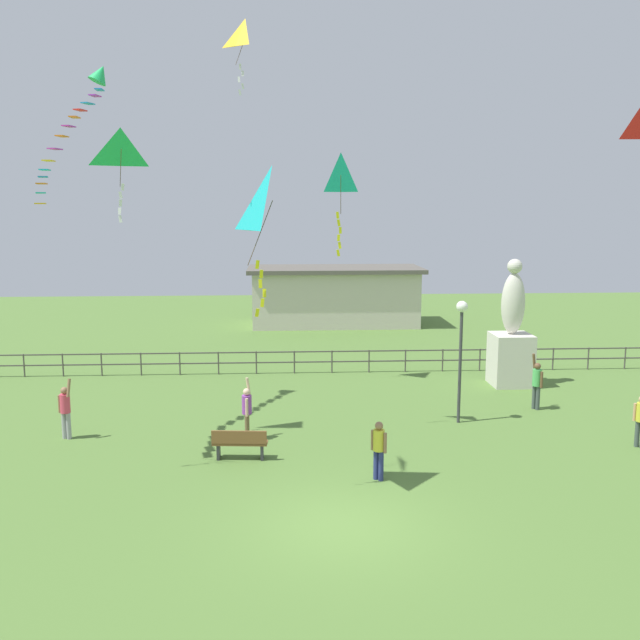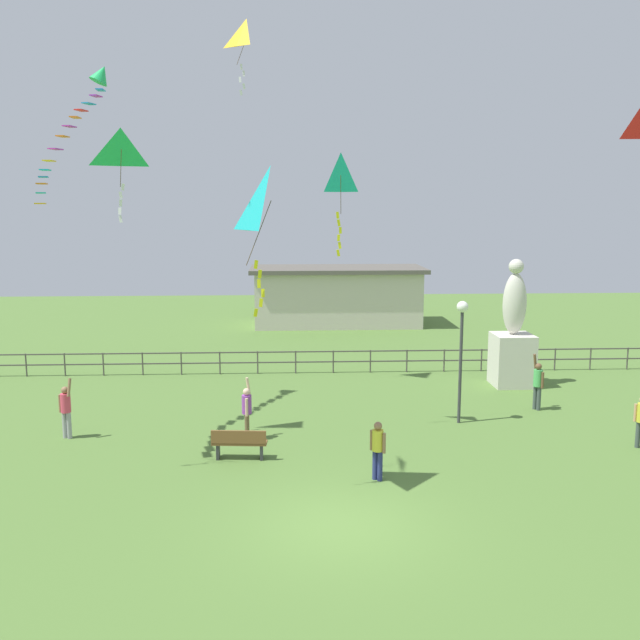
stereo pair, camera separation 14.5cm
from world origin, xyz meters
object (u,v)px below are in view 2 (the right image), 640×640
object	(u,v)px
person_3	(378,447)
kite_6	(121,152)
person_0	(538,382)
kite_2	(246,39)
kite_4	(341,180)
kite_5	(270,205)
park_bench	(239,443)
streamer_kite	(95,85)
lamppost	(462,334)
statue_monument	(513,343)
person_1	(66,408)
person_2	(247,409)

from	to	relation	value
person_3	kite_6	distance (m)	10.49
kite_6	person_0	bearing A→B (deg)	12.29
kite_2	person_0	bearing A→B (deg)	-20.19
person_3	kite_4	distance (m)	7.62
person_3	kite_5	world-z (taller)	kite_5
person_0	kite_4	xyz separation A→B (m)	(-6.92, -2.31, 6.63)
park_bench	person_0	bearing A→B (deg)	23.30
kite_5	streamer_kite	xyz separation A→B (m)	(-5.64, 7.25, 3.74)
lamppost	kite_5	xyz separation A→B (m)	(-5.83, -5.28, 3.97)
park_bench	person_3	xyz separation A→B (m)	(3.58, -1.65, 0.41)
park_bench	kite_4	distance (m)	7.92
person_0	streamer_kite	world-z (taller)	streamer_kite
statue_monument	person_1	world-z (taller)	statue_monument
statue_monument	lamppost	xyz separation A→B (m)	(-3.20, -4.59, 1.23)
park_bench	kite_2	distance (m)	14.56
statue_monument	kite_5	distance (m)	14.35
statue_monument	lamppost	size ratio (longest dim) A/B	1.24
person_0	person_1	world-z (taller)	person_0
person_2	kite_2	xyz separation A→B (m)	(-0.15, 6.19, 11.80)
kite_5	person_0	bearing A→B (deg)	36.68
kite_6	person_3	bearing A→B (deg)	-24.37
person_0	kite_4	bearing A→B (deg)	-161.51
lamppost	person_0	size ratio (longest dim) A/B	2.07
person_0	kite_2	size ratio (longest dim) A/B	0.73
person_0	person_3	bearing A→B (deg)	-136.70
park_bench	statue_monument	bearing A→B (deg)	36.93
kite_4	kite_6	distance (m)	6.11
person_2	kite_6	bearing A→B (deg)	-175.60
statue_monument	person_3	size ratio (longest dim) A/B	3.20
person_2	kite_2	world-z (taller)	kite_2
person_0	kite_6	distance (m)	15.18
park_bench	person_1	size ratio (longest dim) A/B	0.82
person_1	park_bench	bearing A→B (deg)	-20.96
person_2	person_3	xyz separation A→B (m)	(3.46, -3.30, -0.04)
lamppost	kite_5	distance (m)	8.81
person_1	kite_5	distance (m)	9.66
person_1	person_2	bearing A→B (deg)	-3.82
statue_monument	person_0	xyz separation A→B (m)	(-0.18, -3.29, -0.72)
person_2	kite_5	bearing A→B (deg)	-78.03
kite_4	streamer_kite	world-z (taller)	streamer_kite
kite_2	kite_4	distance (m)	8.38
statue_monument	kite_4	world-z (taller)	kite_4
kite_6	park_bench	bearing A→B (deg)	-24.01
person_0	kite_4	world-z (taller)	kite_4
person_2	park_bench	bearing A→B (deg)	-94.29
kite_6	streamer_kite	world-z (taller)	streamer_kite
person_0	person_3	distance (m)	8.57
person_0	kite_2	bearing A→B (deg)	159.81
person_0	lamppost	bearing A→B (deg)	-156.58
person_3	kite_2	distance (m)	15.61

